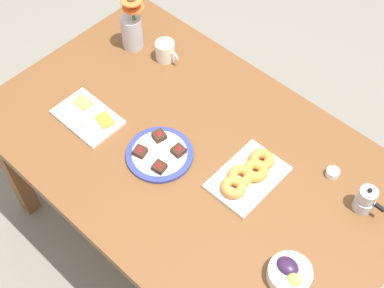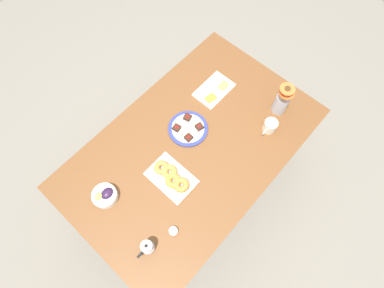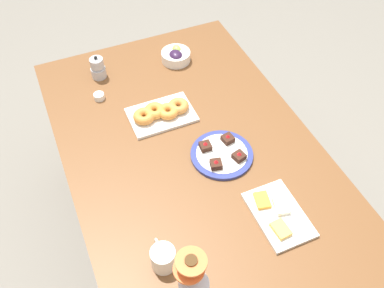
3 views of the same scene
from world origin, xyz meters
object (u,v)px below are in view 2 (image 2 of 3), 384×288
object	(u,v)px
croissant_platter	(171,177)
dessert_plate	(188,128)
cheese_platter	(214,90)
coffee_mug	(270,126)
dining_table	(192,152)
grape_bowl	(105,196)
flower_vase	(282,102)
jam_cup_honey	(173,231)
moka_pot	(147,247)

from	to	relation	value
croissant_platter	dessert_plate	distance (m)	0.34
cheese_platter	coffee_mug	bearing A→B (deg)	91.42
dining_table	grape_bowl	size ratio (longest dim) A/B	11.28
coffee_mug	cheese_platter	bearing A→B (deg)	-88.58
dessert_plate	flower_vase	xyz separation A→B (m)	(-0.50, 0.34, 0.08)
coffee_mug	jam_cup_honey	world-z (taller)	coffee_mug
dessert_plate	jam_cup_honey	bearing A→B (deg)	35.08
dining_table	croissant_platter	size ratio (longest dim) A/B	5.70
dessert_plate	flower_vase	world-z (taller)	flower_vase
cheese_platter	moka_pot	bearing A→B (deg)	21.17
dessert_plate	moka_pot	world-z (taller)	moka_pot
dining_table	cheese_platter	bearing A→B (deg)	-157.97
dining_table	flower_vase	bearing A→B (deg)	157.22
cheese_platter	croissant_platter	xyz separation A→B (m)	(0.63, 0.21, 0.01)
coffee_mug	croissant_platter	size ratio (longest dim) A/B	0.42
grape_bowl	moka_pot	size ratio (longest dim) A/B	1.19
jam_cup_honey	croissant_platter	bearing A→B (deg)	-134.53
dining_table	coffee_mug	size ratio (longest dim) A/B	13.61
grape_bowl	dessert_plate	bearing A→B (deg)	174.90
dining_table	flower_vase	distance (m)	0.64
jam_cup_honey	flower_vase	xyz separation A→B (m)	(-1.02, -0.03, 0.08)
dessert_plate	flower_vase	distance (m)	0.61
moka_pot	cheese_platter	bearing A→B (deg)	-158.83
croissant_platter	flower_vase	bearing A→B (deg)	166.43
cheese_platter	flower_vase	world-z (taller)	flower_vase
grape_bowl	flower_vase	distance (m)	1.20
cheese_platter	jam_cup_honey	distance (m)	0.95
croissant_platter	jam_cup_honey	xyz separation A→B (m)	(0.22, 0.22, -0.01)
dining_table	grape_bowl	distance (m)	0.60
coffee_mug	moka_pot	xyz separation A→B (m)	(1.01, -0.05, 0.01)
grape_bowl	jam_cup_honey	distance (m)	0.44
flower_vase	moka_pot	world-z (taller)	flower_vase
dessert_plate	flower_vase	size ratio (longest dim) A/B	0.95
cheese_platter	dessert_plate	size ratio (longest dim) A/B	1.03
grape_bowl	flower_vase	size ratio (longest dim) A/B	0.54
grape_bowl	flower_vase	world-z (taller)	flower_vase
grape_bowl	cheese_platter	size ratio (longest dim) A/B	0.55
dining_table	dessert_plate	distance (m)	0.16
coffee_mug	moka_pot	size ratio (longest dim) A/B	0.99
grape_bowl	moka_pot	distance (m)	0.38
coffee_mug	flower_vase	xyz separation A→B (m)	(-0.16, -0.04, 0.05)
dining_table	jam_cup_honey	bearing A→B (deg)	30.70
moka_pot	coffee_mug	bearing A→B (deg)	176.90
jam_cup_honey	moka_pot	size ratio (longest dim) A/B	0.40
dining_table	croissant_platter	bearing A→B (deg)	11.32
coffee_mug	grape_bowl	bearing A→B (deg)	-23.98
dining_table	coffee_mug	bearing A→B (deg)	145.97
croissant_platter	moka_pot	world-z (taller)	moka_pot
grape_bowl	cheese_platter	xyz separation A→B (m)	(-0.97, -0.01, -0.02)
dining_table	dessert_plate	xyz separation A→B (m)	(-0.07, -0.10, 0.10)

